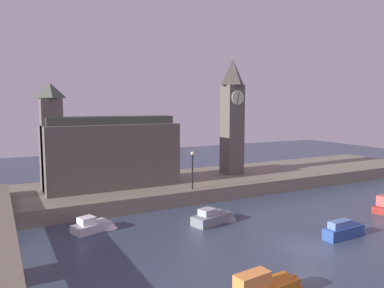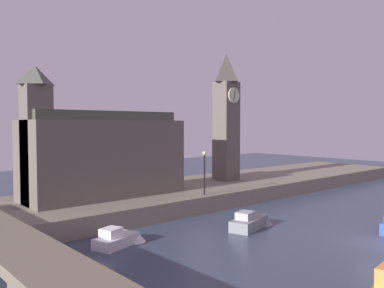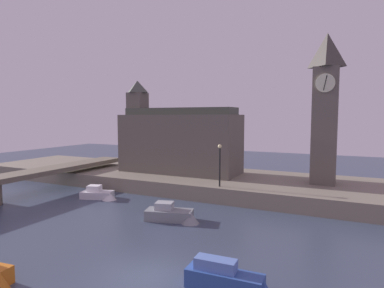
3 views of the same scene
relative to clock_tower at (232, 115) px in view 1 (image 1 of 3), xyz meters
The scene contains 8 objects.
ground_plane 23.40m from the clock_tower, 108.68° to the right, with size 120.00×120.00×0.00m, color #384256.
far_embankment 10.74m from the clock_tower, behind, with size 70.00×12.00×1.50m, color slate.
clock_tower is the anchor object (origin of this frame).
parliament_hall 16.51m from the clock_tower, behind, with size 13.97×5.37×10.93m.
streetlamp 11.40m from the clock_tower, 147.00° to the right, with size 0.36×0.36×3.95m.
boat_cruiser_grey 17.83m from the clock_tower, 128.76° to the right, with size 4.61×2.44×1.37m.
boat_tour_blue 21.84m from the clock_tower, 97.57° to the right, with size 4.15×1.23×1.42m.
boat_ferry_white 23.37m from the clock_tower, 154.35° to the right, with size 4.02×2.38×1.25m.
Camera 1 is at (-19.56, -19.07, 10.44)m, focal length 35.14 mm.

